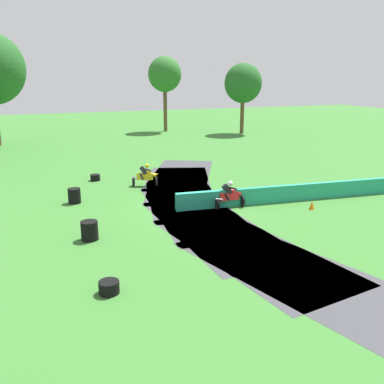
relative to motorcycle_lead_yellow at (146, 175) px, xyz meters
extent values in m
plane|color=#38752D|center=(0.85, -5.44, -0.66)|extent=(120.00, 120.00, 0.00)
cube|color=#3D3D42|center=(3.11, 2.27, -0.66)|extent=(7.65, 10.22, 0.01)
cube|color=#3D3D42|center=(2.07, -0.21, -0.66)|extent=(6.75, 10.24, 0.01)
cube|color=#3D3D42|center=(1.34, -2.80, -0.66)|extent=(5.76, 10.10, 0.01)
cube|color=#3D3D42|center=(0.93, -5.45, -0.66)|extent=(4.67, 9.81, 0.01)
cube|color=#3D3D42|center=(0.86, -8.14, -0.66)|extent=(4.14, 9.63, 0.01)
cube|color=#3D3D42|center=(1.11, -10.81, -0.66)|extent=(5.26, 9.99, 0.01)
cube|color=#3D3D42|center=(1.69, -13.43, -0.66)|extent=(6.30, 10.19, 0.01)
cube|color=#239375|center=(6.86, -5.99, -0.21)|extent=(13.62, 1.53, 0.90)
cylinder|color=black|center=(0.57, -0.26, -0.36)|extent=(0.32, 0.65, 0.67)
cylinder|color=black|center=(-0.74, 0.24, -0.36)|extent=(0.32, 0.65, 0.67)
cube|color=yellow|center=(-0.07, 0.02, -0.07)|extent=(1.05, 0.66, 0.43)
ellipsoid|color=yellow|center=(0.11, -0.02, 0.19)|extent=(0.52, 0.44, 0.27)
cone|color=yellow|center=(0.57, -0.21, 0.05)|extent=(0.47, 0.46, 0.44)
cylinder|color=#B2B2B7|center=(-0.68, 0.11, -0.13)|extent=(0.42, 0.24, 0.17)
cube|color=#28282D|center=(-0.13, 0.09, 0.31)|extent=(0.56, 0.49, 0.59)
sphere|color=yellow|center=(0.09, 0.04, 0.59)|extent=(0.26, 0.26, 0.26)
cylinder|color=#28282D|center=(0.20, 0.16, 0.32)|extent=(0.43, 0.24, 0.24)
cylinder|color=#28282D|center=(0.07, -0.17, 0.36)|extent=(0.43, 0.24, 0.24)
cylinder|color=#28282D|center=(-0.18, 0.25, -0.07)|extent=(0.28, 0.23, 0.42)
cylinder|color=#28282D|center=(-0.30, -0.08, -0.02)|extent=(0.28, 0.23, 0.42)
cylinder|color=black|center=(3.51, -5.85, -0.37)|extent=(0.10, 0.72, 0.72)
cylinder|color=black|center=(2.11, -5.83, -0.37)|extent=(0.10, 0.72, 0.72)
cube|color=red|center=(2.81, -5.77, -0.08)|extent=(1.01, 0.38, 0.45)
ellipsoid|color=red|center=(2.99, -5.72, 0.18)|extent=(0.45, 0.33, 0.30)
cone|color=red|center=(3.49, -5.76, 0.04)|extent=(0.40, 0.40, 0.46)
cylinder|color=#B2B2B7|center=(2.21, -5.90, -0.13)|extent=(0.41, 0.13, 0.17)
cube|color=black|center=(2.73, -5.69, 0.30)|extent=(0.50, 0.42, 0.62)
sphere|color=white|center=(2.95, -5.63, 0.57)|extent=(0.26, 0.26, 0.26)
cylinder|color=black|center=(3.01, -5.51, 0.28)|extent=(0.43, 0.14, 0.24)
cylinder|color=black|center=(3.01, -5.86, 0.36)|extent=(0.43, 0.14, 0.24)
cylinder|color=black|center=(2.63, -5.59, -0.10)|extent=(0.27, 0.20, 0.42)
cylinder|color=black|center=(2.63, -5.94, -0.02)|extent=(0.27, 0.20, 0.42)
cylinder|color=black|center=(-2.72, 2.52, -0.56)|extent=(0.61, 0.61, 0.20)
cylinder|color=black|center=(-2.72, 2.52, -0.36)|extent=(0.61, 0.61, 0.20)
cylinder|color=black|center=(-4.52, -2.11, -0.56)|extent=(0.66, 0.66, 0.20)
cylinder|color=black|center=(-4.52, -2.11, -0.36)|extent=(0.66, 0.66, 0.20)
cylinder|color=black|center=(-4.52, -2.11, -0.16)|extent=(0.66, 0.66, 0.20)
cylinder|color=black|center=(-4.52, -2.11, 0.04)|extent=(0.66, 0.66, 0.20)
cylinder|color=black|center=(-4.51, -7.71, -0.56)|extent=(0.71, 0.71, 0.20)
cylinder|color=black|center=(-4.51, -7.71, -0.36)|extent=(0.71, 0.71, 0.20)
cylinder|color=black|center=(-4.51, -7.71, -0.16)|extent=(0.71, 0.71, 0.20)
cylinder|color=black|center=(-4.51, -7.71, 0.04)|extent=(0.71, 0.71, 0.20)
cylinder|color=black|center=(-4.60, -12.47, -0.56)|extent=(0.65, 0.65, 0.20)
cylinder|color=black|center=(-4.60, -12.47, -0.36)|extent=(0.65, 0.65, 0.20)
cone|color=orange|center=(6.61, -7.60, -0.44)|extent=(0.28, 0.28, 0.44)
cylinder|color=brown|center=(16.68, 19.38, 1.28)|extent=(0.44, 0.44, 3.88)
ellipsoid|color=#235B23|center=(16.68, 19.38, 5.01)|extent=(4.21, 4.21, 4.42)
cylinder|color=brown|center=(9.06, 24.47, 1.84)|extent=(0.44, 0.44, 4.99)
ellipsoid|color=#2D6B28|center=(9.06, 24.47, 5.98)|extent=(3.88, 3.88, 4.07)
camera|label=1|loc=(-6.51, -24.63, 5.97)|focal=39.79mm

